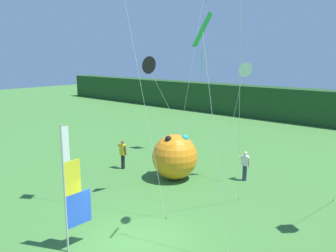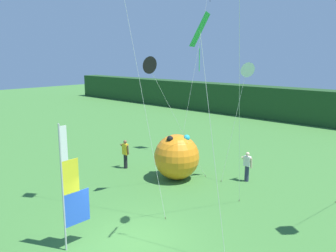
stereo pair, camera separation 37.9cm
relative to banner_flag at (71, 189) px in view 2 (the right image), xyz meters
name	(u,v)px [view 2 (the right image)]	position (x,y,z in m)	size (l,w,h in m)	color
ground_plane	(133,240)	(1.19, 1.67, -2.10)	(120.00, 120.00, 0.00)	#3D7533
banner_flag	(71,189)	(0.00, 0.00, 0.00)	(0.06, 1.03, 4.38)	#B7B7BC
person_near_banner	(125,153)	(-5.28, 6.86, -1.20)	(0.55, 0.48, 1.69)	black
person_mid_field	(247,166)	(1.04, 9.76, -1.26)	(0.55, 0.48, 1.58)	#2D334C
inflatable_balloon	(177,157)	(-1.92, 7.55, -0.89)	(2.41, 2.41, 2.45)	orange
kite_green_diamond_1	(201,38)	(3.12, 2.91, 4.92)	(1.75, 0.94, 7.77)	brown
kite_black_delta_3	(148,65)	(-1.36, 4.99, 3.97)	(0.64, 4.30, 6.50)	brown
kite_white_delta_6	(246,69)	(0.72, 9.83, 3.70)	(1.01, 1.51, 6.22)	brown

